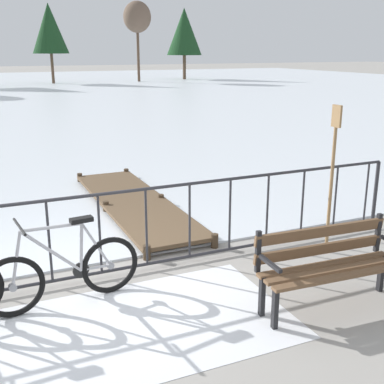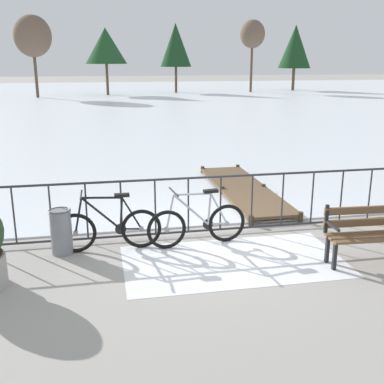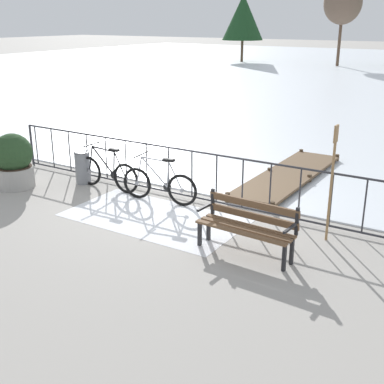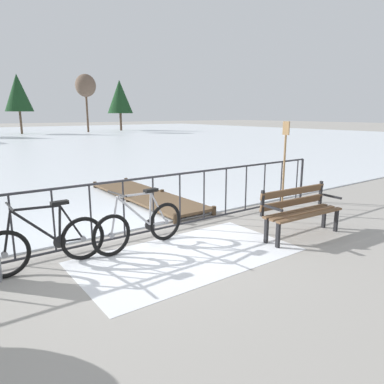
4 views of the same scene
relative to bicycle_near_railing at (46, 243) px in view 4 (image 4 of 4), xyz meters
name	(u,v)px [view 4 (image 4 of 4)]	position (x,y,z in m)	size (l,w,h in m)	color
ground_plane	(140,237)	(1.67, 0.37, -0.37)	(160.00, 160.00, 0.00)	#9E9991
snow_patch	(188,256)	(1.86, -0.83, -0.36)	(3.38, 1.82, 0.01)	white
railing_fence	(139,207)	(1.67, 0.37, 0.19)	(9.06, 0.06, 1.07)	#2D2D33
bicycle_near_railing	(46,243)	(0.00, 0.00, 0.00)	(1.71, 0.52, 0.97)	black
bicycle_second	(140,226)	(1.45, -0.07, 0.00)	(1.71, 0.52, 0.97)	black
park_bench	(299,208)	(4.00, -1.22, 0.14)	(1.62, 0.57, 0.89)	brown
oar_upright	(284,162)	(4.94, -0.07, 0.77)	(0.04, 0.16, 1.98)	#937047
wooden_dock	(145,195)	(3.12, 2.78, -0.25)	(1.10, 4.31, 0.20)	brown
tree_far_west	(120,97)	(18.67, 36.82, 3.72)	(3.09, 3.09, 6.10)	brown
tree_west_mid	(18,93)	(6.98, 35.85, 3.79)	(2.77, 2.77, 6.04)	brown
tree_centre	(86,86)	(13.90, 35.38, 4.72)	(2.25, 2.25, 6.38)	brown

